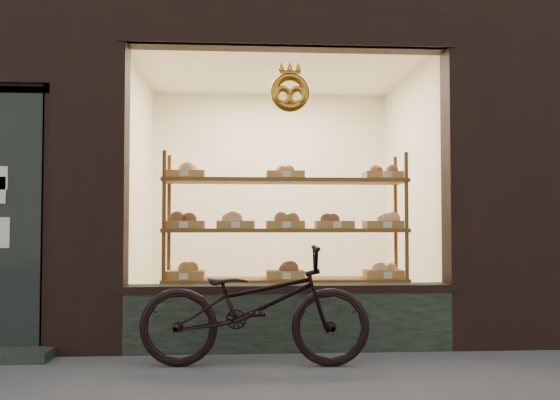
{
  "coord_description": "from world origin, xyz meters",
  "views": [
    {
      "loc": [
        0.03,
        -3.1,
        1.05
      ],
      "look_at": [
        0.37,
        2.0,
        1.25
      ],
      "focal_mm": 40.0,
      "sensor_mm": 36.0,
      "label": 1
    }
  ],
  "objects": [
    {
      "name": "display_shelf",
      "position": [
        0.45,
        2.55,
        0.85
      ],
      "size": [
        2.2,
        0.45,
        1.7
      ],
      "color": "brown",
      "rests_on": "ground"
    },
    {
      "name": "bicycle",
      "position": [
        0.15,
        1.57,
        0.45
      ],
      "size": [
        1.74,
        0.69,
        0.9
      ],
      "primitive_type": "imported",
      "rotation": [
        0.0,
        0.0,
        1.52
      ],
      "color": "black",
      "rests_on": "ground"
    }
  ]
}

